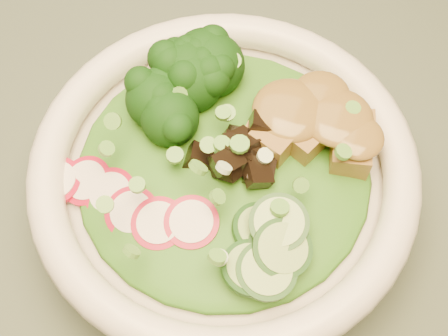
% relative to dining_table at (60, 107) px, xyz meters
% --- Properties ---
extents(floor, '(4.00, 4.00, 0.00)m').
position_rel_dining_table_xyz_m(floor, '(0.00, 0.00, -0.64)').
color(floor, brown).
rests_on(floor, ground).
extents(dining_table, '(1.20, 0.80, 0.75)m').
position_rel_dining_table_xyz_m(dining_table, '(0.00, 0.00, 0.00)').
color(dining_table, black).
rests_on(dining_table, ground).
extents(salad_bowl, '(0.25, 0.25, 0.07)m').
position_rel_dining_table_xyz_m(salad_bowl, '(0.21, -0.09, 0.15)').
color(salad_bowl, white).
rests_on(salad_bowl, dining_table).
extents(lettuce_bed, '(0.19, 0.19, 0.02)m').
position_rel_dining_table_xyz_m(lettuce_bed, '(0.21, -0.09, 0.17)').
color(lettuce_bed, '#2E6014').
rests_on(lettuce_bed, salad_bowl).
extents(broccoli_florets, '(0.09, 0.09, 0.04)m').
position_rel_dining_table_xyz_m(broccoli_florets, '(0.17, -0.05, 0.18)').
color(broccoli_florets, black).
rests_on(broccoli_florets, salad_bowl).
extents(radish_slices, '(0.11, 0.07, 0.02)m').
position_rel_dining_table_xyz_m(radish_slices, '(0.17, -0.14, 0.17)').
color(radish_slices, maroon).
rests_on(radish_slices, salad_bowl).
extents(cucumber_slices, '(0.08, 0.08, 0.03)m').
position_rel_dining_table_xyz_m(cucumber_slices, '(0.25, -0.13, 0.18)').
color(cucumber_slices, '#9DC56D').
rests_on(cucumber_slices, salad_bowl).
extents(mushroom_heap, '(0.08, 0.08, 0.04)m').
position_rel_dining_table_xyz_m(mushroom_heap, '(0.22, -0.08, 0.18)').
color(mushroom_heap, black).
rests_on(mushroom_heap, salad_bowl).
extents(tofu_cubes, '(0.10, 0.08, 0.03)m').
position_rel_dining_table_xyz_m(tofu_cubes, '(0.25, -0.05, 0.18)').
color(tofu_cubes, olive).
rests_on(tofu_cubes, salad_bowl).
extents(peanut_sauce, '(0.06, 0.05, 0.01)m').
position_rel_dining_table_xyz_m(peanut_sauce, '(0.25, -0.05, 0.19)').
color(peanut_sauce, brown).
rests_on(peanut_sauce, tofu_cubes).
extents(scallion_garnish, '(0.18, 0.18, 0.02)m').
position_rel_dining_table_xyz_m(scallion_garnish, '(0.21, -0.09, 0.19)').
color(scallion_garnish, '#5A9D37').
rests_on(scallion_garnish, salad_bowl).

